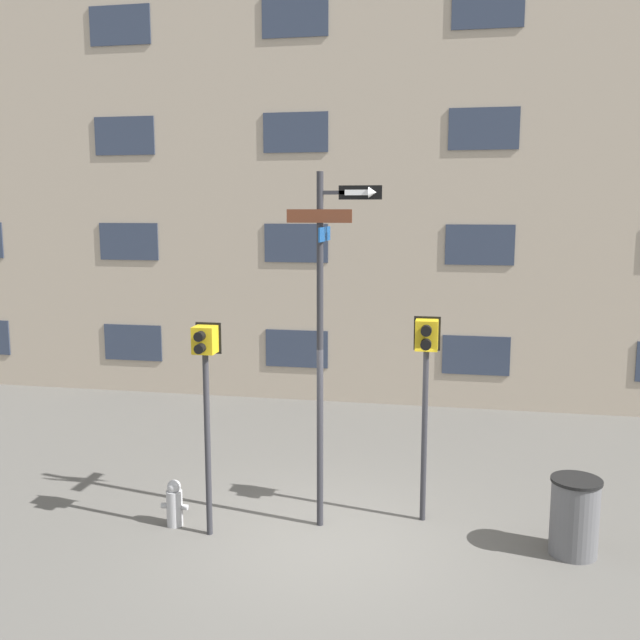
{
  "coord_description": "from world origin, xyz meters",
  "views": [
    {
      "loc": [
        1.51,
        -8.77,
        4.38
      ],
      "look_at": [
        -0.25,
        0.45,
        2.9
      ],
      "focal_mm": 40.0,
      "sensor_mm": 36.0,
      "label": 1
    }
  ],
  "objects_px": {
    "pedestrian_signal_right": "(426,364)",
    "trash_bin": "(575,516)",
    "pedestrian_signal_left": "(206,375)",
    "fire_hydrant": "(175,504)",
    "street_sign_pole": "(324,323)"
  },
  "relations": [
    {
      "from": "street_sign_pole",
      "to": "pedestrian_signal_right",
      "type": "bearing_deg",
      "value": 17.96
    },
    {
      "from": "pedestrian_signal_left",
      "to": "pedestrian_signal_right",
      "type": "bearing_deg",
      "value": 19.41
    },
    {
      "from": "street_sign_pole",
      "to": "fire_hydrant",
      "type": "relative_size",
      "value": 7.32
    },
    {
      "from": "street_sign_pole",
      "to": "pedestrian_signal_left",
      "type": "distance_m",
      "value": 1.7
    },
    {
      "from": "street_sign_pole",
      "to": "trash_bin",
      "type": "bearing_deg",
      "value": -3.83
    },
    {
      "from": "pedestrian_signal_left",
      "to": "fire_hydrant",
      "type": "relative_size",
      "value": 4.36
    },
    {
      "from": "pedestrian_signal_right",
      "to": "trash_bin",
      "type": "bearing_deg",
      "value": -18.62
    },
    {
      "from": "pedestrian_signal_left",
      "to": "pedestrian_signal_right",
      "type": "height_order",
      "value": "pedestrian_signal_right"
    },
    {
      "from": "street_sign_pole",
      "to": "pedestrian_signal_right",
      "type": "xyz_separation_m",
      "value": [
        1.34,
        0.43,
        -0.59
      ]
    },
    {
      "from": "pedestrian_signal_left",
      "to": "fire_hydrant",
      "type": "distance_m",
      "value": 1.99
    },
    {
      "from": "pedestrian_signal_left",
      "to": "trash_bin",
      "type": "height_order",
      "value": "pedestrian_signal_left"
    },
    {
      "from": "street_sign_pole",
      "to": "trash_bin",
      "type": "xyz_separation_m",
      "value": [
        3.27,
        -0.22,
        -2.35
      ]
    },
    {
      "from": "pedestrian_signal_left",
      "to": "trash_bin",
      "type": "relative_size",
      "value": 2.87
    },
    {
      "from": "fire_hydrant",
      "to": "trash_bin",
      "type": "xyz_separation_m",
      "value": [
        5.32,
        0.17,
        0.19
      ]
    },
    {
      "from": "fire_hydrant",
      "to": "pedestrian_signal_right",
      "type": "bearing_deg",
      "value": 13.72
    }
  ]
}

